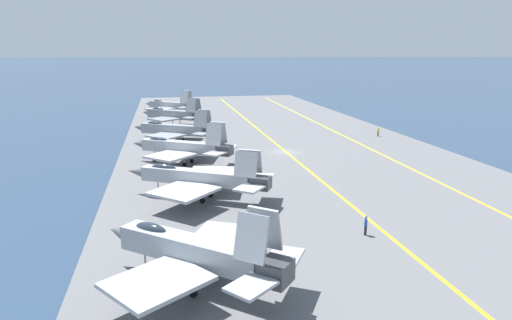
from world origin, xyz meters
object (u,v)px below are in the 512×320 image
at_px(parked_jet_sixth, 173,114).
at_px(crew_yellow_vest, 378,131).
at_px(parked_jet_fifth, 175,129).
at_px(parked_jet_third, 199,178).
at_px(parked_jet_fourth, 183,147).
at_px(crew_blue_vest, 366,225).
at_px(parked_jet_second, 193,251).
at_px(parked_jet_seventh, 170,105).

bearing_deg(parked_jet_sixth, crew_yellow_vest, -115.76).
bearing_deg(parked_jet_fifth, parked_jet_third, -177.12).
relative_size(parked_jet_fourth, parked_jet_sixth, 1.04).
relative_size(crew_blue_vest, crew_yellow_vest, 1.00).
relative_size(parked_jet_second, parked_jet_fourth, 0.91).
height_order(parked_jet_second, parked_jet_third, parked_jet_second).
relative_size(parked_jet_seventh, crew_yellow_vest, 7.99).
distance_m(parked_jet_fourth, crew_blue_vest, 32.82).
distance_m(parked_jet_third, crew_yellow_vest, 47.94).
relative_size(parked_jet_third, crew_yellow_vest, 9.24).
relative_size(parked_jet_third, parked_jet_fifth, 1.04).
bearing_deg(parked_jet_fourth, parked_jet_third, -176.54).
xyz_separation_m(parked_jet_sixth, crew_blue_vest, (-62.30, -15.23, -1.78)).
height_order(parked_jet_fifth, parked_jet_seventh, parked_jet_seventh).
bearing_deg(parked_jet_fifth, parked_jet_sixth, -0.26).
bearing_deg(parked_jet_fourth, crew_blue_vest, -153.43).
relative_size(parked_jet_sixth, parked_jet_seventh, 1.04).
bearing_deg(parked_jet_third, crew_blue_vest, -133.29).
distance_m(parked_jet_fourth, parked_jet_fifth, 16.06).
xyz_separation_m(crew_blue_vest, crew_yellow_vest, (43.94, -22.81, -0.00)).
relative_size(parked_jet_seventh, crew_blue_vest, 7.96).
distance_m(parked_jet_second, parked_jet_sixth, 68.38).
xyz_separation_m(parked_jet_third, crew_blue_vest, (-12.88, -13.67, -1.54)).
height_order(parked_jet_sixth, parked_jet_seventh, parked_jet_seventh).
xyz_separation_m(parked_jet_second, parked_jet_third, (18.96, -1.94, -0.16)).
bearing_deg(parked_jet_seventh, parked_jet_sixth, -179.44).
bearing_deg(crew_yellow_vest, parked_jet_fourth, 111.32).
bearing_deg(parked_jet_fifth, parked_jet_seventh, 0.16).
bearing_deg(parked_jet_seventh, parked_jet_fourth, -179.17).
xyz_separation_m(parked_jet_fourth, crew_blue_vest, (-29.32, -14.66, -1.56)).
height_order(parked_jet_second, parked_jet_seventh, parked_jet_seventh).
relative_size(parked_jet_fifth, crew_blue_vest, 8.82).
xyz_separation_m(parked_jet_second, parked_jet_fourth, (35.39, -0.95, -0.15)).
height_order(parked_jet_second, parked_jet_sixth, parked_jet_second).
xyz_separation_m(parked_jet_third, parked_jet_fifth, (32.48, 1.63, -0.12)).
xyz_separation_m(parked_jet_seventh, crew_blue_vest, (-80.26, -15.40, -1.62)).
relative_size(parked_jet_fourth, parked_jet_fifth, 0.98).
bearing_deg(parked_jet_fifth, parked_jet_second, 179.66).
distance_m(parked_jet_third, crew_blue_vest, 18.84).
height_order(parked_jet_second, parked_jet_fourth, parked_jet_second).
distance_m(parked_jet_third, parked_jet_fourth, 16.47).
height_order(parked_jet_seventh, crew_yellow_vest, parked_jet_seventh).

